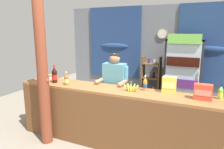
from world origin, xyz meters
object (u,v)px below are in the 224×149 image
at_px(soda_bottle_iced_tea, 66,79).
at_px(snack_box_instant_noodle, 169,85).
at_px(pastry_tray, 49,77).
at_px(plastic_lawn_chair, 113,85).
at_px(bottle_shelf_rack, 151,79).
at_px(stall_counter, 108,113).
at_px(banana_bunch, 131,88).
at_px(soda_bottle_lime_soda, 221,93).
at_px(soda_bottle_orange_soda, 145,84).
at_px(snack_box_crackers, 203,92).
at_px(timber_post, 43,79).
at_px(shopkeeper, 114,84).
at_px(drink_fridge, 183,70).
at_px(soda_bottle_cola, 54,75).

height_order(soda_bottle_iced_tea, snack_box_instant_noodle, snack_box_instant_noodle).
bearing_deg(pastry_tray, plastic_lawn_chair, 68.09).
relative_size(bottle_shelf_rack, pastry_tray, 3.66).
height_order(plastic_lawn_chair, snack_box_instant_noodle, snack_box_instant_noodle).
relative_size(stall_counter, banana_bunch, 12.27).
relative_size(plastic_lawn_chair, soda_bottle_lime_soda, 4.10).
distance_m(bottle_shelf_rack, soda_bottle_orange_soda, 2.25).
height_order(soda_bottle_iced_tea, soda_bottle_lime_soda, soda_bottle_iced_tea).
distance_m(soda_bottle_iced_tea, snack_box_instant_noodle, 1.70).
xyz_separation_m(snack_box_crackers, banana_bunch, (-1.01, -0.04, -0.05)).
bearing_deg(pastry_tray, snack_box_instant_noodle, -0.63).
bearing_deg(banana_bunch, soda_bottle_orange_soda, 38.72).
bearing_deg(snack_box_crackers, timber_post, -170.05).
bearing_deg(snack_box_crackers, banana_bunch, -177.88).
height_order(shopkeeper, banana_bunch, shopkeeper).
xyz_separation_m(shopkeeper, snack_box_crackers, (1.48, -0.39, 0.14)).
distance_m(soda_bottle_iced_tea, soda_bottle_lime_soda, 2.38).
height_order(drink_fridge, pastry_tray, drink_fridge).
bearing_deg(pastry_tray, soda_bottle_cola, -35.26).
xyz_separation_m(bottle_shelf_rack, soda_bottle_cola, (-1.16, -2.36, 0.47)).
bearing_deg(shopkeeper, snack_box_instant_noodle, -13.64).
xyz_separation_m(timber_post, soda_bottle_iced_tea, (0.25, 0.29, -0.05)).
distance_m(shopkeeper, soda_bottle_orange_soda, 0.72).
xyz_separation_m(soda_bottle_iced_tea, soda_bottle_lime_soda, (2.37, 0.26, -0.01)).
distance_m(timber_post, plastic_lawn_chair, 2.33).
height_order(soda_bottle_cola, soda_bottle_lime_soda, soda_bottle_cola).
xyz_separation_m(timber_post, soda_bottle_lime_soda, (2.62, 0.55, -0.06)).
relative_size(stall_counter, soda_bottle_cola, 10.39).
distance_m(stall_counter, snack_box_instant_noodle, 1.06).
bearing_deg(timber_post, pastry_tray, 124.55).
height_order(timber_post, shopkeeper, timber_post).
xyz_separation_m(drink_fridge, bottle_shelf_rack, (-0.81, 0.26, -0.36)).
bearing_deg(drink_fridge, bottle_shelf_rack, 162.43).
relative_size(stall_counter, timber_post, 1.41).
height_order(drink_fridge, soda_bottle_orange_soda, drink_fridge).
relative_size(soda_bottle_cola, snack_box_crackers, 1.37).
bearing_deg(snack_box_crackers, soda_bottle_orange_soda, 172.74).
bearing_deg(banana_bunch, soda_bottle_cola, -178.05).
distance_m(bottle_shelf_rack, snack_box_crackers, 2.64).
distance_m(drink_fridge, snack_box_instant_noodle, 1.87).
xyz_separation_m(timber_post, drink_fridge, (1.93, 2.44, -0.12)).
relative_size(soda_bottle_lime_soda, snack_box_crackers, 0.90).
height_order(stall_counter, banana_bunch, banana_bunch).
bearing_deg(soda_bottle_cola, banana_bunch, 1.95).
bearing_deg(bottle_shelf_rack, banana_bunch, -83.40).
relative_size(soda_bottle_orange_soda, pastry_tray, 0.70).
bearing_deg(shopkeeper, pastry_tray, -170.62).
height_order(timber_post, soda_bottle_cola, timber_post).
distance_m(stall_counter, snack_box_crackers, 1.45).
height_order(stall_counter, snack_box_instant_noodle, snack_box_instant_noodle).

